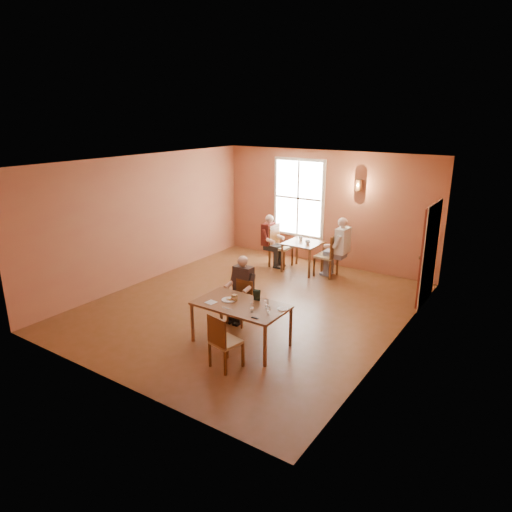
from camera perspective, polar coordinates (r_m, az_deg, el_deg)
The scene contains 30 objects.
ground at distance 9.69m, azimuth -0.66°, elevation -6.23°, with size 6.00×7.00×0.01m, color brown.
wall_back at distance 12.16m, azimuth 8.73°, elevation 5.90°, with size 6.00×0.04×3.00m, color brown.
wall_front at distance 6.75m, azimuth -17.81°, elevation -4.17°, with size 6.00×0.04×3.00m, color brown.
wall_left at distance 11.12m, azimuth -13.58°, elevation 4.54°, with size 0.04×7.00×3.00m, color brown.
wall_right at distance 7.96m, azimuth 17.41°, elevation -0.87°, with size 0.04×7.00×3.00m, color brown.
ceiling at distance 8.92m, azimuth -0.73°, elevation 11.71°, with size 6.00×7.00×0.04m, color white.
window at distance 12.44m, azimuth 5.32°, elevation 7.22°, with size 1.36×0.10×1.96m, color white.
door at distance 10.24m, azimuth 20.65°, elevation 0.18°, with size 0.12×1.04×2.10m, color maroon.
wall_sconce at distance 11.61m, azimuth 12.73°, elevation 8.64°, with size 0.16×0.16×0.28m, color brown.
main_table at distance 8.04m, azimuth -1.88°, elevation -8.48°, with size 1.60×0.90×0.75m, color brown, non-canonical shape.
chair_diner_main at distance 8.77m, azimuth -2.07°, elevation -5.89°, with size 0.37×0.37×0.84m, color #5B2813, non-canonical shape.
diner_main at distance 8.67m, azimuth -2.20°, elevation -4.73°, with size 0.50×0.50×1.24m, color black, non-canonical shape.
chair_empty at distance 7.32m, azimuth -3.78°, elevation -10.50°, with size 0.41×0.41×0.93m, color brown, non-canonical shape.
plate_food at distance 8.04m, azimuth -3.43°, elevation -5.45°, with size 0.26×0.26×0.03m, color silver.
sandwich at distance 8.00m, azimuth -2.71°, elevation -5.30°, with size 0.08×0.08×0.10m, color #B18350.
goblet_a at distance 7.69m, azimuth 1.30°, elevation -5.97°, with size 0.07×0.07×0.17m, color white, non-canonical shape.
goblet_b at distance 7.46m, azimuth 1.56°, elevation -6.75°, with size 0.07×0.07×0.17m, color white, non-canonical shape.
goblet_c at distance 7.55m, azimuth -0.52°, elevation -6.43°, with size 0.07×0.07×0.17m, color white, non-canonical shape.
menu_stand at distance 7.99m, azimuth 0.10°, elevation -4.93°, with size 0.12×0.06×0.20m, color black.
knife at distance 7.72m, azimuth -3.62°, elevation -6.56°, with size 0.20×0.02×0.00m, color white.
napkin at distance 7.99m, azimuth -5.64°, elevation -5.77°, with size 0.17×0.17×0.01m, color white.
side_plate at distance 7.69m, azimuth 3.36°, elevation -6.62°, with size 0.18×0.18×0.01m, color white.
sunglasses at distance 7.36m, azimuth -0.15°, elevation -7.74°, with size 0.12×0.04×0.01m, color black.
second_table at distance 11.73m, azimuth 5.88°, elevation -0.08°, with size 0.86×0.86×0.76m, color brown, non-canonical shape.
chair_diner_white at distance 11.41m, azimuth 8.78°, elevation 0.12°, with size 0.47×0.47×1.07m, color brown, non-canonical shape.
diner_white at distance 11.34m, azimuth 8.96°, elevation 1.02°, with size 0.58×0.58×1.45m, color silver, non-canonical shape.
chair_diner_maroon at distance 11.98m, azimuth 3.17°, elevation 1.23°, with size 0.49×0.49×1.10m, color #472D13, non-canonical shape.
diner_maroon at distance 11.97m, azimuth 3.05°, elevation 1.76°, with size 0.53×0.53×1.33m, color #551420, non-canonical shape.
cup_a at distance 11.46m, azimuth 6.49°, elevation 1.73°, with size 0.13×0.13×0.10m, color silver.
cup_b at distance 11.79m, azimuth 5.62°, elevation 2.19°, with size 0.11×0.11×0.10m, color white.
Camera 1 is at (5.03, -7.31, 3.89)m, focal length 32.00 mm.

